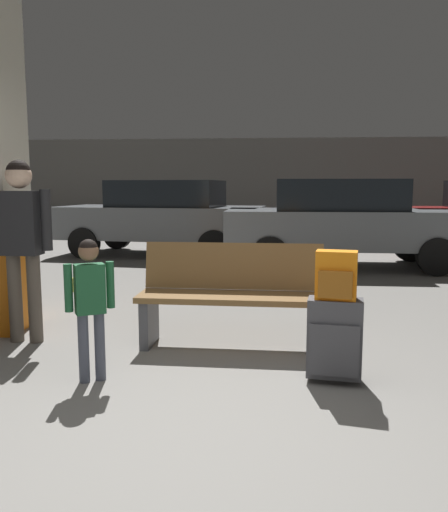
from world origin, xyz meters
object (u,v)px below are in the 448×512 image
suitcase (334,338)px  parked_car_far (163,216)px  child (90,295)px  adult (21,231)px  backpack_bright (336,276)px  parked_car_near (344,221)px  bench (231,295)px

suitcase → parked_car_far: parked_car_far is taller
child → adult: (-0.90, 0.88, 0.37)m
suitcase → backpack_bright: backpack_bright is taller
backpack_bright → parked_car_near: bearing=81.2°
parked_car_far → parked_car_near: same height
bench → child: size_ratio=1.58×
adult → parked_car_near: bearing=53.6°
suitcase → parked_car_far: (-2.58, 6.79, 0.48)m
bench → suitcase: bearing=-46.5°
backpack_bright → adult: size_ratio=0.21×
parked_car_near → adult: bearing=-126.4°
backpack_bright → parked_car_far: size_ratio=0.08×
backpack_bright → adult: bearing=163.7°
backpack_bright → adult: (-2.63, 0.77, 0.23)m
parked_car_far → bench: bearing=-73.2°
suitcase → bench: bearing=133.5°
bench → suitcase: bench is taller
suitcase → adult: size_ratio=0.37×
bench → suitcase: 1.15m
bench → backpack_bright: (0.78, -0.83, 0.33)m
bench → suitcase: (0.78, -0.83, -0.12)m
suitcase → adult: (-2.63, 0.77, 0.68)m
parked_car_far → child: bearing=-82.9°
suitcase → child: bearing=-176.2°
adult → parked_car_near: size_ratio=0.39×
suitcase → child: size_ratio=0.59×
backpack_bright → parked_car_far: (-2.58, 6.79, 0.03)m
child → backpack_bright: bearing=3.8°
bench → backpack_bright: size_ratio=4.75×
bench → parked_car_far: bearing=106.8°
suitcase → adult: bearing=163.7°
suitcase → child: (-1.72, -0.11, 0.31)m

